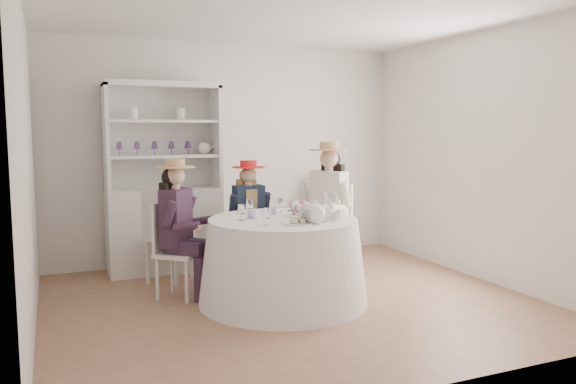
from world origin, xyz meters
name	(u,v)px	position (x,y,z in m)	size (l,w,h in m)	color
ground	(292,302)	(0.00, 0.00, 0.00)	(4.50, 4.50, 0.00)	#8D6146
ceiling	(292,12)	(0.00, 0.00, 2.70)	(4.50, 4.50, 0.00)	white
wall_back	(229,153)	(0.00, 2.00, 1.35)	(4.50, 4.50, 0.00)	white
wall_front	(423,179)	(0.00, -2.00, 1.35)	(4.50, 4.50, 0.00)	white
wall_left	(27,168)	(-2.25, 0.00, 1.35)	(4.50, 4.50, 0.00)	white
wall_right	(482,157)	(2.25, 0.00, 1.35)	(4.50, 4.50, 0.00)	white
tea_table	(283,261)	(-0.08, 0.03, 0.40)	(1.61, 1.61, 0.81)	white
hutch	(164,205)	(-0.88, 1.70, 0.77)	(1.30, 0.52, 2.18)	silver
side_table	(327,226)	(1.26, 1.73, 0.37)	(0.47, 0.47, 0.74)	silver
hatbox	(327,187)	(1.26, 1.73, 0.89)	(0.30, 0.30, 0.30)	black
guest_left	(178,220)	(-0.96, 0.57, 0.77)	(0.58, 0.56, 1.36)	silver
guest_mid	(249,211)	(-0.06, 1.07, 0.74)	(0.47, 0.49, 1.30)	silver
guest_right	(328,202)	(0.72, 0.68, 0.85)	(0.65, 0.60, 1.51)	silver
spare_chair	(165,231)	(-0.98, 1.16, 0.56)	(0.61, 0.61, 1.05)	silver
teacup_a	(251,215)	(-0.36, 0.14, 0.84)	(0.08, 0.08, 0.07)	white
teacup_b	(274,212)	(-0.07, 0.29, 0.84)	(0.06, 0.06, 0.06)	white
teacup_c	(295,211)	(0.13, 0.22, 0.85)	(0.09, 0.09, 0.07)	white
flower_bowl	(307,216)	(0.12, -0.06, 0.84)	(0.21, 0.21, 0.05)	white
flower_arrangement	(303,207)	(0.13, 0.05, 0.91)	(0.20, 0.21, 0.08)	pink
table_teapot	(315,213)	(0.08, -0.33, 0.90)	(0.28, 0.20, 0.21)	white
sandwich_plate	(298,222)	(-0.07, -0.30, 0.82)	(0.27, 0.27, 0.06)	white
cupcake_stand	(330,210)	(0.29, -0.22, 0.90)	(0.27, 0.27, 0.25)	white
stemware_set	(283,211)	(-0.08, 0.03, 0.88)	(0.86, 0.86, 0.15)	white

